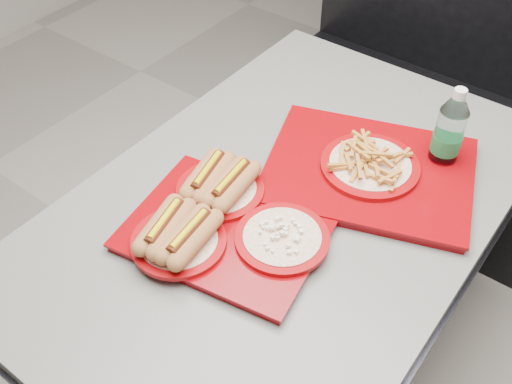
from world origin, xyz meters
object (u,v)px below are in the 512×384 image
Objects in this scene: diner_table at (285,243)px; tray_far at (370,168)px; booth_bench at (443,104)px; water_bottle at (448,135)px; tray_near at (220,220)px.

diner_table is 0.30m from tray_far.
diner_table is at bearing -90.00° from booth_bench.
diner_table is at bearing -126.00° from water_bottle.
booth_bench is at bearing 90.00° from diner_table.
tray_far is at bearing -131.02° from water_bottle.
water_bottle is at bearing -71.76° from booth_bench.
booth_bench is 1.33m from tray_near.
tray_near is at bearing -109.53° from diner_table.
tray_far reaches higher than diner_table.
diner_table is 0.50m from water_bottle.
water_bottle is (0.13, 0.15, 0.07)m from tray_far.
water_bottle is at bearing 54.00° from diner_table.
diner_table is 2.30× the size of tray_far.
tray_far is 2.59× the size of water_bottle.
booth_bench is 2.74× the size of tray_near.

